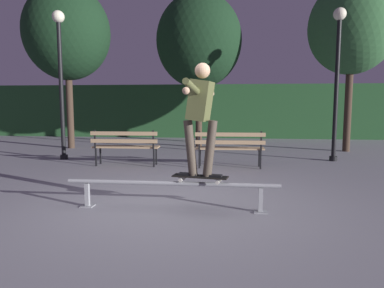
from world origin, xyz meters
name	(u,v)px	position (x,y,z in m)	size (l,w,h in m)	color
ground_plane	(173,206)	(0.00, 0.00, 0.00)	(90.00, 90.00, 0.00)	gray
hedge_backdrop	(213,111)	(0.00, 10.97, 1.16)	(24.00, 1.20, 2.33)	#234C28
grind_rail	(171,187)	(0.00, -0.16, 0.32)	(3.05, 0.18, 0.41)	gray
skateboard	(200,177)	(0.41, -0.16, 0.48)	(0.80, 0.33, 0.09)	black
skateboarder	(200,110)	(0.41, -0.16, 1.42)	(0.63, 1.39, 1.56)	black
park_bench_leftmost	(125,144)	(-1.70, 3.18, 0.54)	(1.61, 0.46, 0.88)	black
park_bench_left_center	(230,145)	(0.80, 3.18, 0.54)	(1.61, 0.46, 0.88)	black
tree_far_right	(352,28)	(4.44, 6.55, 3.80)	(2.59, 2.59, 5.24)	#3D2D23
tree_far_left	(67,33)	(-4.57, 6.37, 3.79)	(2.79, 2.79, 5.34)	#3D2D23
tree_behind_benches	(199,41)	(-0.29, 7.14, 3.59)	(2.86, 2.86, 5.17)	#3D2D23
lamp_post_left	(60,66)	(-3.67, 4.02, 2.48)	(0.32, 0.32, 3.90)	black
lamp_post_right	(337,65)	(3.51, 4.55, 2.48)	(0.32, 0.32, 3.90)	black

